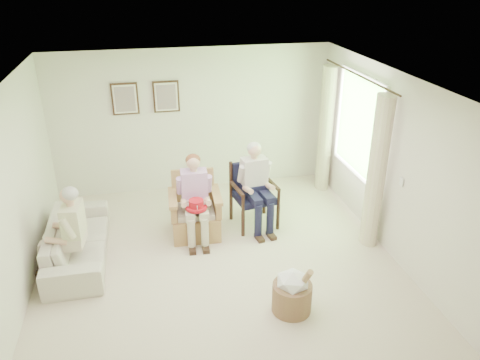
{
  "coord_description": "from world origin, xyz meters",
  "views": [
    {
      "loc": [
        -0.87,
        -5.34,
        3.91
      ],
      "look_at": [
        0.41,
        0.63,
        1.05
      ],
      "focal_mm": 35.0,
      "sensor_mm": 36.0,
      "label": 1
    }
  ],
  "objects_px": {
    "wood_armchair": "(253,191)",
    "red_hat": "(196,205)",
    "sofa": "(78,240)",
    "hatbox": "(292,291)",
    "wicker_armchair": "(195,215)",
    "person_sofa": "(71,228)",
    "person_dark": "(256,181)",
    "person_wicker": "(195,193)"
  },
  "relations": [
    {
      "from": "person_wicker",
      "to": "person_dark",
      "type": "relative_size",
      "value": 0.95
    },
    {
      "from": "person_wicker",
      "to": "hatbox",
      "type": "distance_m",
      "value": 2.2
    },
    {
      "from": "wood_armchair",
      "to": "red_hat",
      "type": "relative_size",
      "value": 3.16
    },
    {
      "from": "wood_armchair",
      "to": "red_hat",
      "type": "xyz_separation_m",
      "value": [
        -0.98,
        -0.49,
        0.11
      ]
    },
    {
      "from": "wicker_armchair",
      "to": "sofa",
      "type": "xyz_separation_m",
      "value": [
        -1.74,
        -0.34,
        -0.02
      ]
    },
    {
      "from": "person_sofa",
      "to": "wicker_armchair",
      "type": "bearing_deg",
      "value": 117.99
    },
    {
      "from": "sofa",
      "to": "person_sofa",
      "type": "distance_m",
      "value": 0.54
    },
    {
      "from": "sofa",
      "to": "red_hat",
      "type": "xyz_separation_m",
      "value": [
        1.72,
        0.0,
        0.38
      ]
    },
    {
      "from": "wood_armchair",
      "to": "red_hat",
      "type": "height_order",
      "value": "wood_armchair"
    },
    {
      "from": "wicker_armchair",
      "to": "person_dark",
      "type": "xyz_separation_m",
      "value": [
        0.97,
        -0.02,
        0.51
      ]
    },
    {
      "from": "wicker_armchair",
      "to": "wood_armchair",
      "type": "xyz_separation_m",
      "value": [
        0.97,
        0.15,
        0.24
      ]
    },
    {
      "from": "hatbox",
      "to": "person_wicker",
      "type": "bearing_deg",
      "value": 115.47
    },
    {
      "from": "sofa",
      "to": "person_sofa",
      "type": "xyz_separation_m",
      "value": [
        -0.0,
        -0.35,
        0.42
      ]
    },
    {
      "from": "person_dark",
      "to": "wood_armchair",
      "type": "bearing_deg",
      "value": 81.68
    },
    {
      "from": "person_dark",
      "to": "person_sofa",
      "type": "xyz_separation_m",
      "value": [
        -2.7,
        -0.67,
        -0.11
      ]
    },
    {
      "from": "wood_armchair",
      "to": "hatbox",
      "type": "relative_size",
      "value": 1.41
    },
    {
      "from": "person_dark",
      "to": "hatbox",
      "type": "height_order",
      "value": "person_dark"
    },
    {
      "from": "sofa",
      "to": "hatbox",
      "type": "bearing_deg",
      "value": -122.99
    },
    {
      "from": "wood_armchair",
      "to": "hatbox",
      "type": "bearing_deg",
      "value": -99.4
    },
    {
      "from": "red_hat",
      "to": "wicker_armchair",
      "type": "bearing_deg",
      "value": 88.0
    },
    {
      "from": "red_hat",
      "to": "wood_armchair",
      "type": "bearing_deg",
      "value": 26.51
    },
    {
      "from": "person_wicker",
      "to": "person_sofa",
      "type": "distance_m",
      "value": 1.82
    },
    {
      "from": "wood_armchair",
      "to": "hatbox",
      "type": "xyz_separation_m",
      "value": [
        -0.04,
        -2.22,
        -0.27
      ]
    },
    {
      "from": "wood_armchair",
      "to": "person_dark",
      "type": "xyz_separation_m",
      "value": [
        0.0,
        -0.17,
        0.27
      ]
    },
    {
      "from": "person_wicker",
      "to": "person_sofa",
      "type": "bearing_deg",
      "value": -159.58
    },
    {
      "from": "person_wicker",
      "to": "person_dark",
      "type": "xyz_separation_m",
      "value": [
        0.97,
        0.11,
        0.06
      ]
    },
    {
      "from": "person_dark",
      "to": "person_sofa",
      "type": "bearing_deg",
      "value": -174.38
    },
    {
      "from": "person_dark",
      "to": "red_hat",
      "type": "bearing_deg",
      "value": -170.13
    },
    {
      "from": "person_dark",
      "to": "hatbox",
      "type": "distance_m",
      "value": 2.12
    },
    {
      "from": "person_wicker",
      "to": "red_hat",
      "type": "xyz_separation_m",
      "value": [
        -0.01,
        -0.21,
        -0.1
      ]
    },
    {
      "from": "person_sofa",
      "to": "red_hat",
      "type": "relative_size",
      "value": 3.92
    },
    {
      "from": "wicker_armchair",
      "to": "person_sofa",
      "type": "relative_size",
      "value": 0.78
    },
    {
      "from": "red_hat",
      "to": "hatbox",
      "type": "xyz_separation_m",
      "value": [
        0.94,
        -1.73,
        -0.39
      ]
    },
    {
      "from": "sofa",
      "to": "hatbox",
      "type": "relative_size",
      "value": 2.77
    },
    {
      "from": "person_dark",
      "to": "red_hat",
      "type": "xyz_separation_m",
      "value": [
        -0.98,
        -0.32,
        -0.15
      ]
    },
    {
      "from": "wood_armchair",
      "to": "sofa",
      "type": "distance_m",
      "value": 2.76
    },
    {
      "from": "wicker_armchair",
      "to": "hatbox",
      "type": "bearing_deg",
      "value": -63.34
    },
    {
      "from": "wood_armchair",
      "to": "sofa",
      "type": "relative_size",
      "value": 0.51
    },
    {
      "from": "person_wicker",
      "to": "hatbox",
      "type": "bearing_deg",
      "value": -61.94
    },
    {
      "from": "wood_armchair",
      "to": "person_dark",
      "type": "height_order",
      "value": "person_dark"
    },
    {
      "from": "sofa",
      "to": "wicker_armchair",
      "type": "bearing_deg",
      "value": -78.86
    },
    {
      "from": "sofa",
      "to": "person_dark",
      "type": "distance_m",
      "value": 2.77
    }
  ]
}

